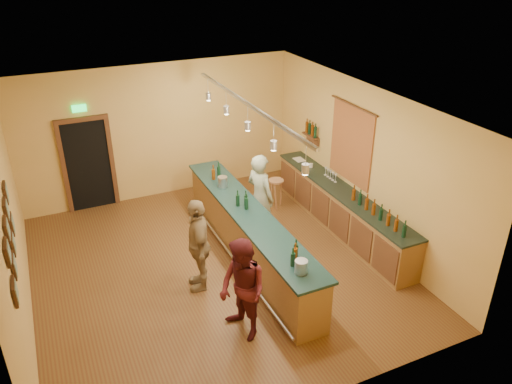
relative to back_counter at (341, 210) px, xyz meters
name	(u,v)px	position (x,y,z in m)	size (l,w,h in m)	color
floor	(214,267)	(-2.97, -0.18, -0.49)	(7.00, 7.00, 0.00)	brown
ceiling	(207,106)	(-2.97, -0.18, 2.71)	(6.50, 7.00, 0.02)	silver
wall_back	(160,132)	(-2.97, 3.32, 1.11)	(6.50, 0.02, 3.20)	gold
wall_front	(311,312)	(-2.97, -3.68, 1.11)	(6.50, 0.02, 3.20)	gold
wall_left	(12,233)	(-6.22, -0.18, 1.11)	(0.02, 7.00, 3.20)	gold
wall_right	(362,162)	(0.28, -0.18, 1.11)	(0.02, 7.00, 3.20)	gold
doorway	(88,163)	(-4.67, 3.30, 0.64)	(1.15, 0.09, 2.48)	black
tapestry	(351,145)	(0.26, 0.22, 1.36)	(0.03, 1.40, 1.60)	maroon
bottle_shelf	(311,131)	(0.20, 1.72, 1.18)	(0.17, 0.55, 0.54)	#532D19
picture_grid	(10,237)	(-6.18, -0.93, 1.46)	(0.06, 2.20, 0.70)	#382111
back_counter	(341,210)	(0.00, 0.00, 0.00)	(0.60, 4.55, 1.27)	brown
tasting_bar	(249,232)	(-2.24, -0.18, 0.12)	(0.74, 5.10, 1.38)	brown
pendant_track	(248,113)	(-2.24, -0.18, 2.50)	(0.11, 4.60, 0.50)	silver
bartender	(260,197)	(-1.69, 0.47, 0.45)	(0.68, 0.45, 1.86)	gray
customer_a	(243,290)	(-3.18, -2.06, 0.37)	(0.83, 0.65, 1.71)	#59191E
customer_b	(198,244)	(-3.39, -0.61, 0.39)	(1.03, 0.43, 1.75)	#997A51
bar_stool	(276,186)	(-0.81, 1.48, 0.08)	(0.35, 0.35, 0.71)	#926342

